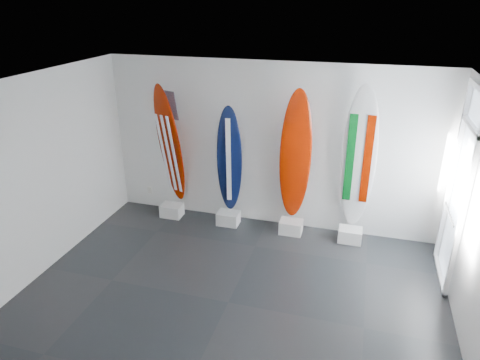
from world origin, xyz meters
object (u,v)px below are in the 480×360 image
(surfboard_usa, at_px, (170,146))
(surfboard_italy, at_px, (359,159))
(surfboard_navy, at_px, (229,160))
(surfboard_swiss, at_px, (295,157))

(surfboard_usa, bearing_deg, surfboard_italy, 18.86)
(surfboard_usa, xyz_separation_m, surfboard_navy, (1.15, 0.00, -0.17))
(surfboard_usa, bearing_deg, surfboard_navy, 18.86)
(surfboard_italy, bearing_deg, surfboard_swiss, -177.44)
(surfboard_navy, bearing_deg, surfboard_italy, -7.33)
(surfboard_usa, height_order, surfboard_swiss, surfboard_swiss)
(surfboard_usa, xyz_separation_m, surfboard_swiss, (2.35, 0.00, 0.02))
(surfboard_navy, bearing_deg, surfboard_swiss, -7.33)
(surfboard_navy, relative_size, surfboard_swiss, 0.84)
(surfboard_navy, height_order, surfboard_italy, surfboard_italy)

